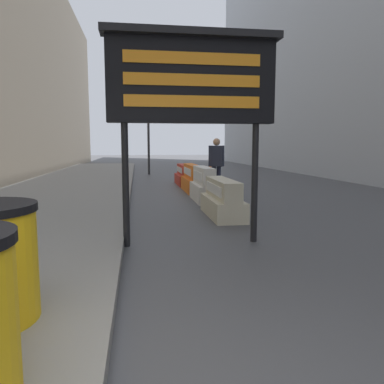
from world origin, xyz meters
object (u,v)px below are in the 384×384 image
at_px(traffic_cone_mid, 186,172).
at_px(message_board, 192,81).
at_px(jersey_barrier_red_striped, 184,176).
at_px(traffic_cone_near, 210,172).
at_px(pedestrian_worker, 216,161).
at_px(jersey_barrier_orange_near, 192,180).
at_px(jersey_barrier_white, 204,186).
at_px(traffic_light_near_curb, 148,116).
at_px(jersey_barrier_cream, 222,200).

bearing_deg(traffic_cone_mid, message_board, -97.04).
height_order(jersey_barrier_red_striped, traffic_cone_near, traffic_cone_near).
relative_size(traffic_cone_mid, pedestrian_worker, 0.41).
distance_m(jersey_barrier_red_striped, traffic_cone_mid, 2.40).
distance_m(message_board, jersey_barrier_orange_near, 6.96).
distance_m(message_board, jersey_barrier_white, 4.94).
distance_m(jersey_barrier_orange_near, traffic_cone_near, 3.61).
height_order(jersey_barrier_white, jersey_barrier_red_striped, jersey_barrier_white).
height_order(jersey_barrier_orange_near, jersey_barrier_red_striped, jersey_barrier_orange_near).
distance_m(jersey_barrier_white, pedestrian_worker, 2.10).
height_order(jersey_barrier_orange_near, traffic_cone_near, jersey_barrier_orange_near).
bearing_deg(message_board, traffic_light_near_curb, 90.81).
bearing_deg(jersey_barrier_white, message_board, -102.37).
height_order(jersey_barrier_white, traffic_light_near_curb, traffic_light_near_curb).
xyz_separation_m(message_board, jersey_barrier_white, (0.97, 4.41, -2.01)).
height_order(traffic_cone_mid, traffic_light_near_curb, traffic_light_near_curb).
xyz_separation_m(traffic_light_near_curb, pedestrian_worker, (1.91, -7.86, -1.99)).
relative_size(jersey_barrier_red_striped, traffic_cone_mid, 2.76).
relative_size(jersey_barrier_white, traffic_light_near_curb, 0.41).
bearing_deg(jersey_barrier_cream, traffic_cone_near, 80.77).
height_order(jersey_barrier_white, traffic_cone_near, jersey_barrier_white).
xyz_separation_m(jersey_barrier_cream, jersey_barrier_red_striped, (0.00, 6.60, -0.01)).
height_order(jersey_barrier_white, pedestrian_worker, pedestrian_worker).
bearing_deg(traffic_cone_mid, traffic_cone_near, -52.75).
relative_size(jersey_barrier_cream, jersey_barrier_white, 1.09).
relative_size(message_board, jersey_barrier_red_striped, 1.60).
xyz_separation_m(jersey_barrier_cream, traffic_cone_near, (1.27, 7.82, 0.03)).
bearing_deg(jersey_barrier_cream, pedestrian_worker, 79.76).
bearing_deg(traffic_cone_near, message_board, -102.66).
bearing_deg(jersey_barrier_cream, traffic_light_near_curb, 95.56).
distance_m(jersey_barrier_red_striped, traffic_cone_near, 1.77).
bearing_deg(pedestrian_worker, message_board, 101.55).
bearing_deg(jersey_barrier_white, traffic_light_near_curb, 96.85).
bearing_deg(pedestrian_worker, traffic_cone_mid, -59.10).
xyz_separation_m(message_board, jersey_barrier_cream, (0.97, 2.14, -2.07)).
xyz_separation_m(jersey_barrier_orange_near, jersey_barrier_red_striped, (-0.00, 2.15, -0.05)).
relative_size(jersey_barrier_red_striped, pedestrian_worker, 1.13).
height_order(jersey_barrier_red_striped, traffic_light_near_curb, traffic_light_near_curb).
bearing_deg(pedestrian_worker, traffic_cone_near, -71.26).
relative_size(message_board, traffic_cone_mid, 4.42).
relative_size(message_board, jersey_barrier_white, 1.81).
distance_m(traffic_cone_near, traffic_cone_mid, 1.43).
xyz_separation_m(message_board, jersey_barrier_orange_near, (0.97, 6.59, -2.03)).
height_order(message_board, pedestrian_worker, message_board).
height_order(jersey_barrier_cream, traffic_cone_mid, jersey_barrier_cream).
xyz_separation_m(jersey_barrier_white, traffic_cone_mid, (0.40, 6.69, -0.06)).
distance_m(jersey_barrier_red_striped, traffic_light_near_curb, 6.13).
height_order(jersey_barrier_white, jersey_barrier_orange_near, jersey_barrier_white).
distance_m(jersey_barrier_orange_near, traffic_light_near_curb, 8.07).
relative_size(jersey_barrier_orange_near, traffic_light_near_curb, 0.49).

